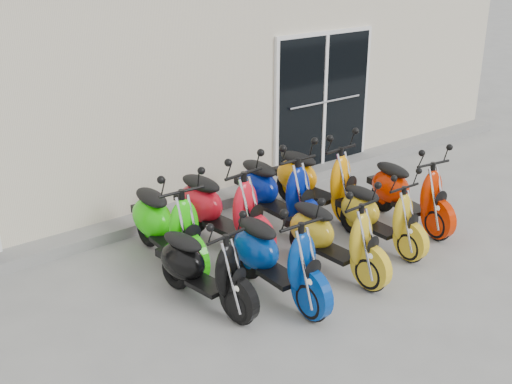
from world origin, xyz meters
TOP-DOWN VIEW (x-y plane):
  - ground at (0.00, 0.00)m, footprint 80.00×80.00m
  - building at (0.00, 5.20)m, footprint 14.00×6.00m
  - front_step at (0.00, 2.02)m, footprint 14.00×0.40m
  - door_right at (2.60, 2.17)m, footprint 2.02×0.08m
  - scooter_front_black at (-1.28, -0.15)m, footprint 0.76×1.61m
  - scooter_front_blue at (-0.57, -0.49)m, footprint 0.67×1.71m
  - scooter_front_orange_a at (0.30, -0.48)m, footprint 0.66×1.64m
  - scooter_front_orange_b at (1.23, -0.34)m, footprint 0.59×1.53m
  - scooter_front_red at (2.05, -0.12)m, footprint 0.84×1.73m
  - scooter_back_green at (-1.09, 0.92)m, footprint 0.72×1.79m
  - scooter_back_red at (-0.32, 0.89)m, footprint 0.85×1.88m
  - scooter_back_blue at (0.58, 0.90)m, footprint 0.69×1.82m
  - scooter_back_yellow at (1.33, 0.91)m, footprint 0.76×1.81m

SIDE VIEW (x-z plane):
  - ground at x=0.00m, z-range 0.00..0.00m
  - front_step at x=0.00m, z-range 0.00..0.15m
  - scooter_front_orange_b at x=1.23m, z-range 0.00..1.12m
  - scooter_front_black at x=-1.28m, z-range 0.00..1.14m
  - scooter_front_orange_a at x=0.30m, z-range 0.00..1.20m
  - scooter_front_red at x=2.05m, z-range 0.00..1.22m
  - scooter_front_blue at x=-0.57m, z-range 0.00..1.25m
  - scooter_back_green at x=-1.09m, z-range 0.00..1.30m
  - scooter_back_yellow at x=1.33m, z-range 0.00..1.31m
  - scooter_back_blue at x=0.58m, z-range 0.00..1.33m
  - scooter_back_red at x=-0.32m, z-range 0.00..1.34m
  - door_right at x=2.60m, z-range 0.15..2.37m
  - building at x=0.00m, z-range 0.00..3.20m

